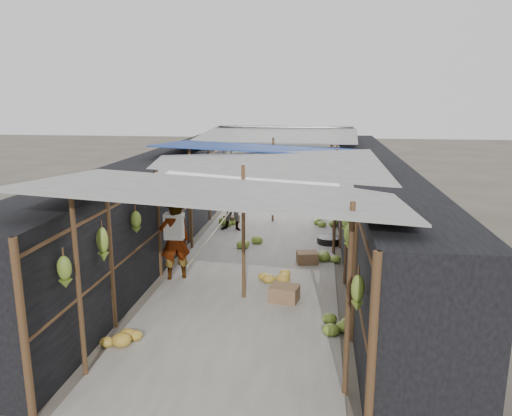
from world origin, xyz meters
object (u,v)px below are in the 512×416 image
at_px(black_basin, 329,240).
at_px(crate_near, 284,294).
at_px(vendor_elderly, 175,240).
at_px(shopper_blue, 233,204).
at_px(vendor_seated, 321,206).

bearing_deg(black_basin, crate_near, -103.00).
bearing_deg(crate_near, vendor_elderly, 170.29).
xyz_separation_m(vendor_elderly, shopper_blue, (0.57, 3.98, -0.08)).
bearing_deg(vendor_elderly, shopper_blue, -123.69).
relative_size(black_basin, shopper_blue, 0.40).
height_order(black_basin, vendor_elderly, vendor_elderly).
bearing_deg(crate_near, vendor_seated, 95.39).
xyz_separation_m(crate_near, vendor_seated, (0.68, 6.66, 0.25)).
height_order(crate_near, black_basin, crate_near).
bearing_deg(vendor_seated, black_basin, -28.53).
height_order(shopper_blue, vendor_seated, shopper_blue).
relative_size(crate_near, vendor_elderly, 0.30).
xyz_separation_m(shopper_blue, vendor_seated, (2.49, 1.77, -0.37)).
distance_m(crate_near, black_basin, 4.02).
bearing_deg(vendor_elderly, vendor_seated, -143.57).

